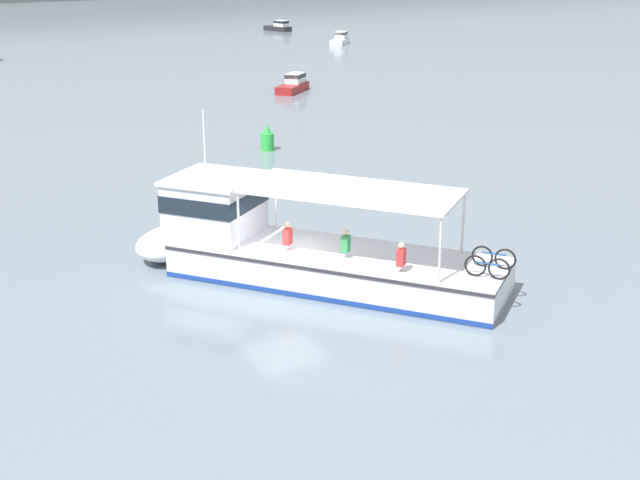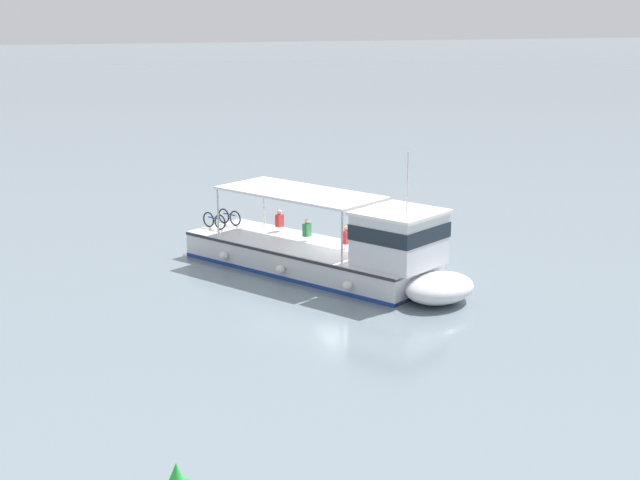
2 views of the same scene
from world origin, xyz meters
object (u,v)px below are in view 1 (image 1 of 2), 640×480
(ferry_main, at_px, (291,247))
(motorboat_horizon_west, at_px, (294,84))
(motorboat_off_bow, at_px, (279,26))
(channel_buoy, at_px, (267,140))
(motorboat_off_stern, at_px, (340,39))

(ferry_main, distance_m, motorboat_horizon_west, 36.80)
(ferry_main, bearing_deg, motorboat_off_bow, 60.28)
(ferry_main, xyz_separation_m, motorboat_horizon_west, (18.96, 31.53, -0.47))
(motorboat_off_bow, bearing_deg, channel_buoy, -120.57)
(motorboat_off_bow, relative_size, motorboat_off_stern, 1.08)
(ferry_main, bearing_deg, motorboat_horizon_west, 58.98)
(ferry_main, distance_m, channel_buoy, 18.23)
(ferry_main, distance_m, motorboat_off_stern, 66.98)
(ferry_main, height_order, motorboat_off_stern, ferry_main)
(motorboat_horizon_west, bearing_deg, channel_buoy, -125.14)
(motorboat_horizon_west, bearing_deg, motorboat_off_bow, 61.36)
(ferry_main, relative_size, motorboat_off_bow, 3.20)
(channel_buoy, bearing_deg, ferry_main, -116.80)
(motorboat_off_bow, relative_size, channel_buoy, 2.72)
(channel_buoy, bearing_deg, motorboat_horizon_west, 54.86)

